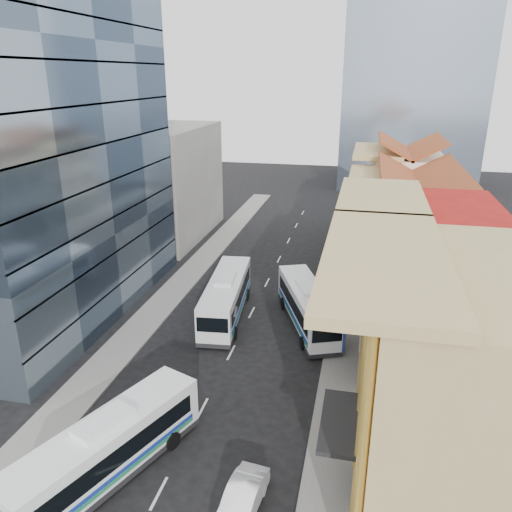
% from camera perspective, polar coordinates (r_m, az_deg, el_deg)
% --- Properties ---
extents(ground, '(200.00, 200.00, 0.00)m').
position_cam_1_polar(ground, '(27.98, -11.93, -26.43)').
color(ground, black).
rests_on(ground, ground).
extents(sidewalk_right, '(3.00, 90.00, 0.15)m').
position_cam_1_polar(sidewalk_right, '(44.00, 10.43, -7.36)').
color(sidewalk_right, slate).
rests_on(sidewalk_right, ground).
extents(sidewalk_left, '(3.00, 90.00, 0.15)m').
position_cam_1_polar(sidewalk_left, '(47.40, -10.61, -5.28)').
color(sidewalk_left, slate).
rests_on(sidewalk_left, ground).
extents(shophouse_tan, '(8.00, 14.00, 12.00)m').
position_cam_1_polar(shophouse_tan, '(26.73, 21.60, -13.39)').
color(shophouse_tan, tan).
rests_on(shophouse_tan, ground).
extents(shophouse_red, '(8.00, 10.00, 12.00)m').
position_cam_1_polar(shophouse_red, '(37.29, 19.10, -3.32)').
color(shophouse_red, '#A31812').
rests_on(shophouse_red, ground).
extents(shophouse_cream_near, '(8.00, 9.00, 10.00)m').
position_cam_1_polar(shophouse_cream_near, '(46.47, 17.86, 0.11)').
color(shophouse_cream_near, white).
rests_on(shophouse_cream_near, ground).
extents(shophouse_cream_mid, '(8.00, 9.00, 10.00)m').
position_cam_1_polar(shophouse_cream_mid, '(55.01, 17.16, 3.24)').
color(shophouse_cream_mid, white).
rests_on(shophouse_cream_mid, ground).
extents(shophouse_cream_far, '(8.00, 12.00, 11.00)m').
position_cam_1_polar(shophouse_cream_far, '(65.02, 16.63, 6.27)').
color(shophouse_cream_far, white).
rests_on(shophouse_cream_far, ground).
extents(office_tower, '(12.00, 26.00, 30.00)m').
position_cam_1_polar(office_tower, '(44.91, -23.67, 11.92)').
color(office_tower, '#374657').
rests_on(office_tower, ground).
extents(office_block_far, '(10.00, 18.00, 14.00)m').
position_cam_1_polar(office_block_far, '(65.61, -10.34, 8.25)').
color(office_block_far, gray).
rests_on(office_block_far, ground).
extents(bus_left_near, '(6.80, 11.70, 3.70)m').
position_cam_1_polar(bus_left_near, '(28.82, -16.68, -20.26)').
color(bus_left_near, white).
rests_on(bus_left_near, ground).
extents(bus_left_far, '(4.01, 12.23, 3.85)m').
position_cam_1_polar(bus_left_far, '(43.55, -3.44, -4.63)').
color(bus_left_far, silver).
rests_on(bus_left_far, ground).
extents(bus_right, '(6.76, 11.66, 3.68)m').
position_cam_1_polar(bus_right, '(42.26, 5.89, -5.64)').
color(bus_right, white).
rests_on(bus_right, ground).
extents(sedan_left, '(3.19, 4.54, 1.43)m').
position_cam_1_polar(sedan_left, '(31.91, -11.10, -17.79)').
color(sedan_left, silver).
rests_on(sedan_left, ground).
extents(sedan_right, '(2.02, 4.57, 1.46)m').
position_cam_1_polar(sedan_right, '(26.86, -1.65, -26.13)').
color(sedan_right, white).
rests_on(sedan_right, ground).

